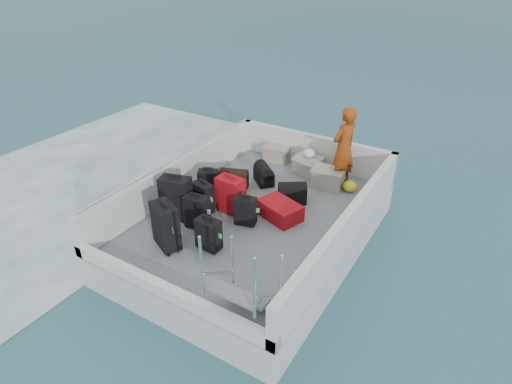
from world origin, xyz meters
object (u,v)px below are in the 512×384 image
(crate_2, at_px, (308,165))
(suitcase_3, at_px, (166,226))
(suitcase_7, at_px, (245,211))
(crate_1, at_px, (307,168))
(suitcase_8, at_px, (280,210))
(suitcase_1, at_px, (203,198))
(suitcase_5, at_px, (230,195))
(suitcase_6, at_px, (209,234))
(crate_0, at_px, (277,154))
(suitcase_4, at_px, (197,212))
(suitcase_2, at_px, (208,183))
(crate_3, at_px, (328,178))
(suitcase_0, at_px, (176,199))
(passenger, at_px, (344,148))

(crate_2, bearing_deg, suitcase_3, -102.76)
(suitcase_7, relative_size, crate_1, 1.01)
(suitcase_3, height_order, suitcase_8, suitcase_3)
(suitcase_1, height_order, suitcase_5, suitcase_5)
(suitcase_6, xyz_separation_m, crate_0, (-0.68, 3.44, -0.11))
(suitcase_7, bearing_deg, suitcase_6, -111.07)
(crate_1, bearing_deg, suitcase_4, -105.15)
(crate_2, bearing_deg, suitcase_2, -122.39)
(crate_1, height_order, crate_3, crate_3)
(suitcase_0, xyz_separation_m, crate_0, (0.34, 3.01, -0.24))
(suitcase_5, xyz_separation_m, crate_1, (0.55, 2.05, -0.19))
(suitcase_2, relative_size, suitcase_6, 1.00)
(suitcase_2, bearing_deg, crate_2, 29.83)
(crate_0, relative_size, crate_1, 1.03)
(suitcase_2, height_order, suitcase_3, suitcase_3)
(suitcase_5, distance_m, crate_0, 2.36)
(suitcase_2, height_order, suitcase_7, suitcase_2)
(suitcase_8, relative_size, crate_2, 1.38)
(suitcase_4, relative_size, suitcase_8, 0.79)
(suitcase_5, height_order, crate_3, suitcase_5)
(suitcase_3, height_order, crate_2, suitcase_3)
(crate_1, bearing_deg, suitcase_5, -105.03)
(suitcase_5, relative_size, passenger, 0.42)
(suitcase_7, distance_m, suitcase_8, 0.65)
(passenger, bearing_deg, crate_0, -80.63)
(suitcase_7, bearing_deg, crate_3, 57.66)
(suitcase_3, bearing_deg, crate_3, 91.55)
(suitcase_0, xyz_separation_m, crate_2, (1.21, 2.85, -0.24))
(suitcase_2, xyz_separation_m, suitcase_5, (0.69, -0.24, 0.07))
(suitcase_2, xyz_separation_m, crate_0, (0.35, 2.08, -0.11))
(suitcase_6, bearing_deg, crate_0, 102.70)
(suitcase_6, bearing_deg, suitcase_1, 133.33)
(suitcase_5, relative_size, suitcase_8, 0.90)
(suitcase_3, height_order, suitcase_6, suitcase_3)
(suitcase_0, relative_size, suitcase_5, 1.18)
(suitcase_0, distance_m, crate_0, 3.04)
(suitcase_7, bearing_deg, suitcase_8, 36.88)
(suitcase_1, relative_size, suitcase_6, 1.07)
(crate_3, bearing_deg, suitcase_2, -139.52)
(suitcase_7, relative_size, passenger, 0.32)
(suitcase_4, bearing_deg, suitcase_6, -41.55)
(suitcase_5, height_order, suitcase_8, suitcase_5)
(suitcase_2, bearing_deg, crate_1, 27.76)
(suitcase_4, bearing_deg, suitcase_7, 32.04)
(crate_3, bearing_deg, suitcase_6, -105.34)
(suitcase_4, xyz_separation_m, crate_3, (1.34, 2.53, -0.12))
(suitcase_5, xyz_separation_m, suitcase_8, (0.87, 0.29, -0.19))
(suitcase_2, xyz_separation_m, suitcase_4, (0.49, -0.97, 0.03))
(suitcase_7, distance_m, passenger, 2.45)
(crate_1, bearing_deg, crate_0, 162.59)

